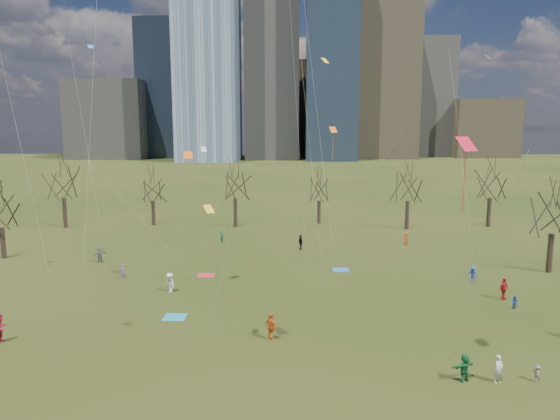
{
  "coord_description": "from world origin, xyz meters",
  "views": [
    {
      "loc": [
        0.99,
        -29.51,
        13.74
      ],
      "look_at": [
        0.0,
        12.0,
        7.0
      ],
      "focal_mm": 32.0,
      "sensor_mm": 36.0,
      "label": 1
    }
  ],
  "objects_px": {
    "person_2": "(1,328)",
    "blanket_navy": "(341,270)",
    "blanket_crimson": "(206,275)",
    "person_4": "(271,327)",
    "person_1": "(499,369)",
    "blanket_teal": "(175,317)"
  },
  "relations": [
    {
      "from": "person_2",
      "to": "blanket_navy",
      "type": "bearing_deg",
      "value": -41.13
    },
    {
      "from": "blanket_crimson",
      "to": "person_4",
      "type": "height_order",
      "value": "person_4"
    },
    {
      "from": "blanket_crimson",
      "to": "person_2",
      "type": "xyz_separation_m",
      "value": [
        -10.76,
        -15.27,
        0.97
      ]
    },
    {
      "from": "person_4",
      "to": "person_1",
      "type": "bearing_deg",
      "value": -156.92
    },
    {
      "from": "blanket_navy",
      "to": "blanket_teal",
      "type": "bearing_deg",
      "value": -136.33
    },
    {
      "from": "person_4",
      "to": "blanket_crimson",
      "type": "bearing_deg",
      "value": -19.06
    },
    {
      "from": "blanket_teal",
      "to": "person_1",
      "type": "distance_m",
      "value": 21.96
    },
    {
      "from": "person_1",
      "to": "person_2",
      "type": "distance_m",
      "value": 30.58
    },
    {
      "from": "person_4",
      "to": "blanket_teal",
      "type": "bearing_deg",
      "value": 18.23
    },
    {
      "from": "blanket_teal",
      "to": "person_2",
      "type": "bearing_deg",
      "value": -155.92
    },
    {
      "from": "blanket_teal",
      "to": "blanket_navy",
      "type": "distance_m",
      "value": 18.62
    },
    {
      "from": "person_1",
      "to": "person_2",
      "type": "bearing_deg",
      "value": 138.98
    },
    {
      "from": "person_2",
      "to": "blanket_crimson",
      "type": "bearing_deg",
      "value": -22.63
    },
    {
      "from": "blanket_crimson",
      "to": "person_2",
      "type": "distance_m",
      "value": 18.7
    },
    {
      "from": "blanket_navy",
      "to": "person_1",
      "type": "relative_size",
      "value": 1.01
    },
    {
      "from": "blanket_teal",
      "to": "person_1",
      "type": "relative_size",
      "value": 1.01
    },
    {
      "from": "blanket_navy",
      "to": "person_2",
      "type": "bearing_deg",
      "value": -143.69
    },
    {
      "from": "blanket_teal",
      "to": "blanket_navy",
      "type": "relative_size",
      "value": 1.0
    },
    {
      "from": "blanket_navy",
      "to": "person_4",
      "type": "xyz_separation_m",
      "value": [
        -6.18,
        -16.66,
        0.89
      ]
    },
    {
      "from": "person_2",
      "to": "person_4",
      "type": "xyz_separation_m",
      "value": [
        17.56,
        0.78,
        -0.07
      ]
    },
    {
      "from": "blanket_teal",
      "to": "blanket_crimson",
      "type": "bearing_deg",
      "value": 87.35
    },
    {
      "from": "blanket_navy",
      "to": "person_1",
      "type": "height_order",
      "value": "person_1"
    }
  ]
}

